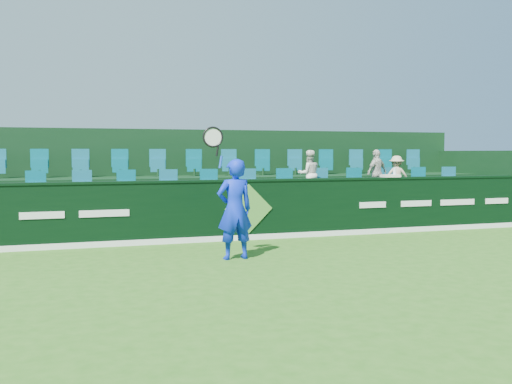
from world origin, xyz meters
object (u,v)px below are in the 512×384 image
object	(u,v)px
tennis_player	(234,208)
spectator_left	(309,174)
drinks_bottle	(395,172)
towel	(390,176)
spectator_right	(396,176)
spectator_middle	(377,173)

from	to	relation	value
tennis_player	spectator_left	world-z (taller)	tennis_player
spectator_left	drinks_bottle	bearing A→B (deg)	152.01
towel	spectator_right	bearing A→B (deg)	52.47
spectator_left	spectator_right	size ratio (longest dim) A/B	1.14
spectator_left	spectator_middle	distance (m)	1.93
spectator_middle	drinks_bottle	bearing A→B (deg)	60.74
tennis_player	drinks_bottle	bearing A→B (deg)	25.14
spectator_right	spectator_middle	bearing A→B (deg)	22.29
spectator_right	towel	bearing A→B (deg)	74.75
tennis_player	towel	distance (m)	5.06
spectator_right	drinks_bottle	xyz separation A→B (m)	(-0.74, -1.12, 0.14)
spectator_left	spectator_middle	bearing A→B (deg)	-175.75
tennis_player	spectator_right	xyz separation A→B (m)	(5.40, 3.31, 0.40)
spectator_middle	spectator_right	world-z (taller)	spectator_middle
spectator_middle	spectator_right	xyz separation A→B (m)	(0.59, 0.00, -0.08)
spectator_left	spectator_right	distance (m)	2.52
spectator_left	spectator_right	bearing A→B (deg)	-175.75
spectator_left	spectator_right	xyz separation A→B (m)	(2.52, 0.00, -0.07)
spectator_left	spectator_middle	world-z (taller)	spectator_middle
towel	drinks_bottle	bearing A→B (deg)	0.00
towel	spectator_middle	bearing A→B (deg)	76.43
spectator_right	towel	xyz separation A→B (m)	(-0.86, -1.12, 0.05)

